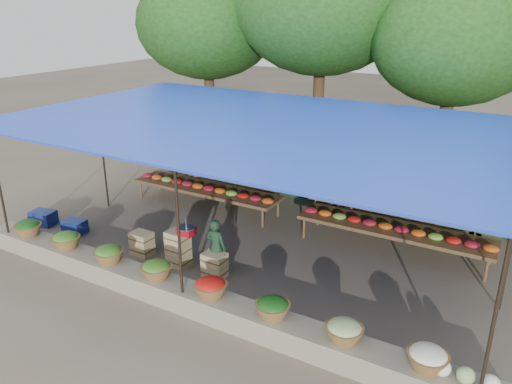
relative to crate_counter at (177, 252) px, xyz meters
The scene contains 16 objects.
ground 2.00m from the crate_counter, 54.84° to the left, with size 60.00×60.00×0.00m, color brown.
stone_curb 1.61m from the crate_counter, 44.79° to the right, with size 10.60×0.55×0.40m, color gray.
stall_canopy 3.12m from the crate_counter, 55.97° to the left, with size 10.80×6.60×2.82m.
produce_baskets 1.56m from the crate_counter, 47.42° to the right, with size 8.98×0.58×0.34m.
netting_backdrop 4.99m from the crate_counter, 76.56° to the left, with size 10.60×0.06×2.50m, color #194518.
tree_row 9.02m from the crate_counter, 77.97° to the left, with size 16.51×5.50×7.12m.
fruit_table_left 3.28m from the crate_counter, 114.47° to the left, with size 4.21×0.95×0.93m.
fruit_table_right 4.71m from the crate_counter, 39.14° to the left, with size 4.21×0.95×0.93m.
crate_counter is the anchor object (origin of this frame).
weighing_scale 0.61m from the crate_counter, ahead, with size 0.35×0.35×0.37m.
vendor_seated 0.93m from the crate_counter, ahead, with size 0.43×0.28×1.17m, color #193720.
customer_left 4.23m from the crate_counter, 122.81° to the left, with size 0.80×0.62×1.64m, color slate.
customer_mid 4.13m from the crate_counter, 61.33° to the left, with size 0.97×0.56×1.51m, color slate.
customer_right 6.47m from the crate_counter, 37.20° to the left, with size 0.93×0.39×1.59m, color slate.
blue_crate_front 4.15m from the crate_counter, behind, with size 0.57×0.41×0.34m, color navy.
blue_crate_back 3.10m from the crate_counter, behind, with size 0.52×0.37×0.31m, color navy.
Camera 1 is at (4.87, -8.71, 5.08)m, focal length 35.00 mm.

